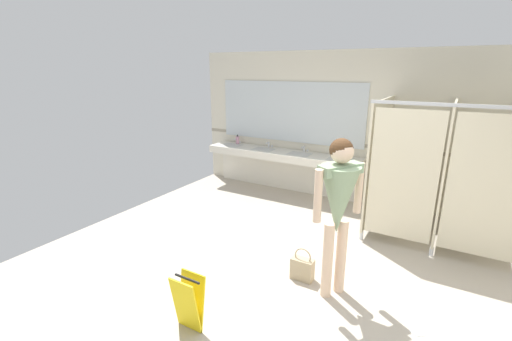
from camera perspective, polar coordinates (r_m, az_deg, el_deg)
The scene contains 11 objects.
ground_plane at distance 4.05m, azimuth 8.53°, elevation -20.38°, with size 7.23×6.81×0.10m, color #B2A899.
wall_back at distance 6.39m, azimuth 19.87°, elevation 6.27°, with size 7.23×0.12×2.68m, color beige.
wall_back_tile_band at distance 6.38m, azimuth 19.50°, elevation 3.63°, with size 7.23×0.01×0.06m, color #9E937F.
vanity_counter at distance 6.81m, azimuth 4.52°, elevation 1.51°, with size 3.07×0.55×0.94m.
mirror_panel at distance 6.81m, azimuth 5.46°, elevation 9.57°, with size 2.97×0.02×1.15m, color silver.
bathroom_stalls at distance 5.34m, azimuth 28.66°, elevation -0.02°, with size 1.88×1.53×1.98m.
person_standing at distance 3.60m, azimuth 13.43°, elevation -4.62°, with size 0.55×0.55×1.72m.
handbag at distance 4.20m, azimuth 7.63°, elevation -15.66°, with size 0.26×0.13×0.40m.
soap_dispenser at distance 7.35m, azimuth -3.06°, elevation 5.06°, with size 0.07×0.07×0.19m.
wet_floor_sign at distance 3.49m, azimuth -11.04°, elevation -20.51°, with size 0.28×0.19×0.55m.
floor_drain_cover at distance 3.88m, azimuth 25.05°, elevation -22.81°, with size 0.14×0.14×0.01m, color #B7BABF.
Camera 1 is at (1.13, -3.04, 2.37)m, focal length 24.29 mm.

